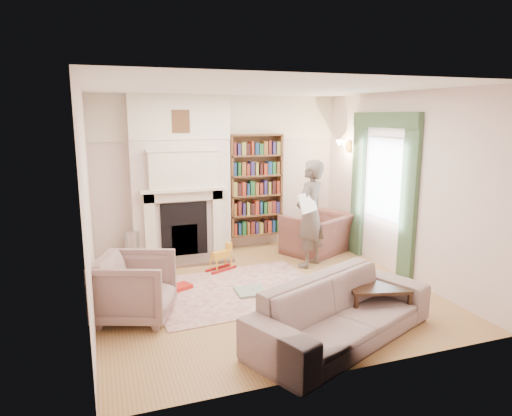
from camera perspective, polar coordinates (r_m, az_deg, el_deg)
name	(u,v)px	position (r m, az deg, el deg)	size (l,w,h in m)	color
floor	(262,290)	(6.63, 0.73, -10.20)	(4.50, 4.50, 0.00)	olive
ceiling	(262,88)	(6.16, 0.80, 14.75)	(4.50, 4.50, 0.00)	white
wall_back	(220,174)	(8.37, -4.55, 4.27)	(4.50, 4.50, 0.00)	beige
wall_front	(347,233)	(4.25, 11.26, -3.08)	(4.50, 4.50, 0.00)	beige
wall_left	(88,204)	(5.88, -20.32, 0.47)	(4.50, 4.50, 0.00)	beige
wall_right	(400,185)	(7.32, 17.56, 2.72)	(4.50, 4.50, 0.00)	beige
fireplace	(181,178)	(8.02, -9.38, 3.74)	(1.70, 0.58, 2.80)	beige
bookcase	(256,185)	(8.47, -0.04, 2.85)	(1.00, 0.24, 1.85)	brown
window	(384,179)	(7.62, 15.70, 3.54)	(0.02, 0.90, 1.30)	silver
curtain_left	(409,202)	(7.09, 18.58, 0.74)	(0.07, 0.32, 2.40)	#354E32
curtain_right	(358,188)	(8.22, 12.62, 2.48)	(0.07, 0.32, 2.40)	#354E32
pelmet	(385,120)	(7.53, 15.80, 10.55)	(0.09, 1.70, 0.24)	#354E32
wall_sconce	(339,146)	(8.40, 10.39, 7.57)	(0.20, 0.24, 0.24)	gold
rug	(237,290)	(6.61, -2.37, -10.22)	(2.39, 1.84, 0.01)	beige
armchair_reading	(317,234)	(8.29, 7.67, -3.20)	(1.10, 0.96, 0.72)	#4C3128
armchair_left	(135,288)	(5.81, -14.85, -9.60)	(0.85, 0.88, 0.80)	gray
sofa	(342,311)	(5.23, 10.69, -12.54)	(2.32, 0.91, 0.68)	gray
man_reading	(310,214)	(7.45, 6.78, -0.74)	(0.64, 0.42, 1.76)	#564B45
newspaper	(307,203)	(7.16, 6.44, 0.68)	(0.45, 0.02, 0.31)	white
coffee_table	(377,303)	(5.81, 14.86, -11.44)	(0.70, 0.45, 0.45)	black
paraffin_heater	(132,247)	(8.00, -15.20, -4.69)	(0.24, 0.24, 0.55)	#AAADB2
rocking_horse	(221,258)	(7.35, -4.41, -6.21)	(0.50, 0.20, 0.44)	gold
board_game	(250,291)	(6.51, -0.70, -10.37)	(0.40, 0.40, 0.03)	gold
game_box_lid	(179,287)	(6.72, -9.59, -9.73)	(0.33, 0.22, 0.06)	red
comic_annuals	(298,297)	(6.37, 5.22, -10.97)	(0.70, 0.52, 0.02)	red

